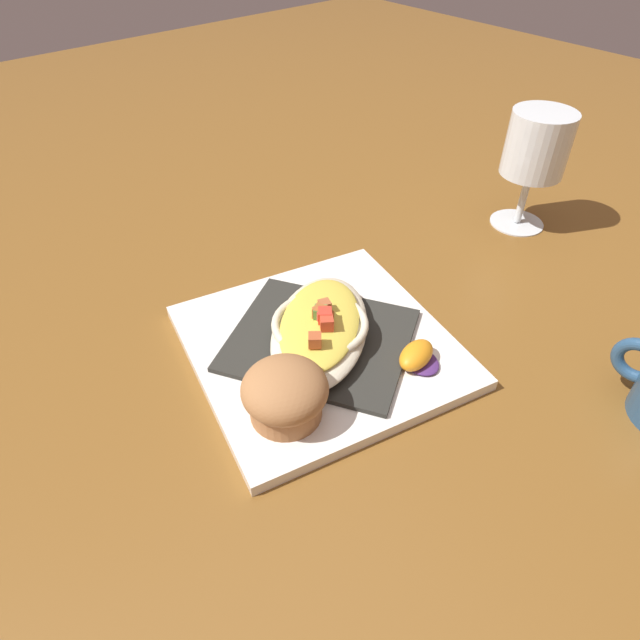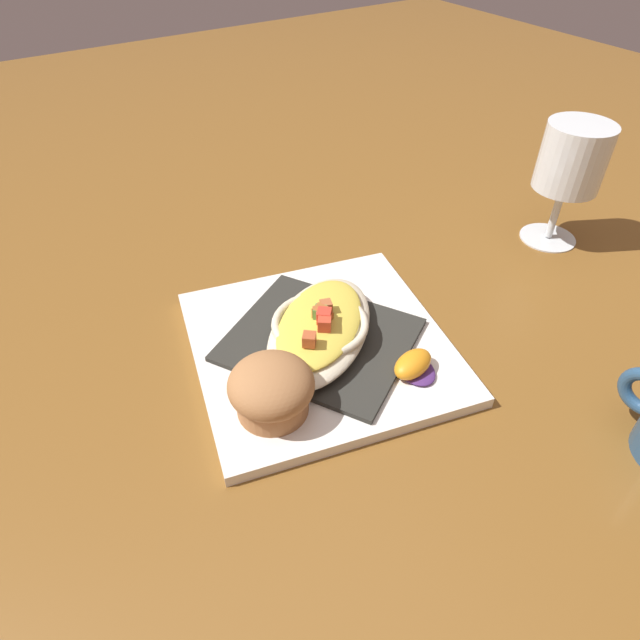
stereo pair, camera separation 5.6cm
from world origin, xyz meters
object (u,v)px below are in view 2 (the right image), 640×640
Objects in this scene: square_plate at (320,346)px; stemmed_glass at (571,164)px; gratin_dish at (320,326)px; muffin at (271,389)px; orange_garnish at (413,365)px.

stemmed_glass is (0.38, 0.01, 0.10)m from square_plate.
gratin_dish is 2.52× the size of muffin.
square_plate is at bearing 31.57° from muffin.
square_plate is 0.40m from stemmed_glass.
square_plate is at bearing 67.40° from gratin_dish.
stemmed_glass is at bearing 17.14° from orange_garnish.
gratin_dish is 3.81× the size of orange_garnish.
muffin reaches higher than gratin_dish.
muffin reaches higher than orange_garnish.
muffin is at bearing -148.49° from gratin_dish.
orange_garnish is 0.33× the size of stemmed_glass.
gratin_dish reaches higher than square_plate.
orange_garnish is at bearing -162.86° from stemmed_glass.
muffin is (-0.09, -0.05, 0.03)m from square_plate.
muffin is (-0.09, -0.05, 0.01)m from gratin_dish.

